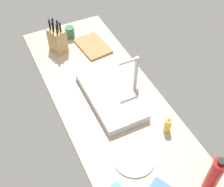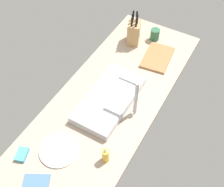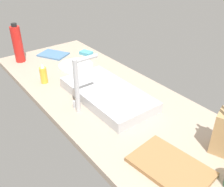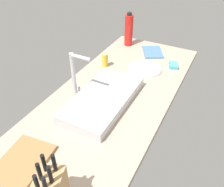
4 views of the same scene
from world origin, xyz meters
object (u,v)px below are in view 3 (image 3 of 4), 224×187
(water_bottle, at_px, (18,44))
(sink_basin, at_px, (107,94))
(soap_bottle, at_px, (44,74))
(dish_sponge, at_px, (86,53))
(cutting_board, at_px, (170,167))
(faucet, at_px, (78,81))
(dish_towel, at_px, (53,54))
(dinner_plate, at_px, (76,65))

(water_bottle, bearing_deg, sink_basin, -166.05)
(soap_bottle, bearing_deg, dish_sponge, -63.26)
(cutting_board, distance_m, soap_bottle, 0.94)
(soap_bottle, bearing_deg, faucet, -176.82)
(sink_basin, relative_size, water_bottle, 2.03)
(soap_bottle, xyz_separation_m, water_bottle, (0.40, -0.00, 0.07))
(water_bottle, relative_size, dish_towel, 1.35)
(sink_basin, xyz_separation_m, cutting_board, (-0.55, 0.11, -0.02))
(cutting_board, relative_size, water_bottle, 1.09)
(faucet, relative_size, water_bottle, 1.04)
(dish_sponge, bearing_deg, water_bottle, 67.89)
(faucet, xyz_separation_m, dinner_plate, (0.47, -0.25, -0.16))
(water_bottle, height_order, dish_towel, water_bottle)
(sink_basin, distance_m, soap_bottle, 0.43)
(dinner_plate, height_order, dish_sponge, dish_sponge)
(faucet, distance_m, water_bottle, 0.79)
(dinner_plate, bearing_deg, water_bottle, 40.77)
(faucet, distance_m, dish_sponge, 0.75)
(water_bottle, height_order, dinner_plate, water_bottle)
(dinner_plate, xyz_separation_m, dish_towel, (0.27, 0.04, 0.00))
(cutting_board, bearing_deg, sink_basin, -11.03)
(soap_bottle, distance_m, dish_sponge, 0.50)
(water_bottle, distance_m, dish_towel, 0.27)
(cutting_board, bearing_deg, dinner_plate, -10.26)
(water_bottle, distance_m, dinner_plate, 0.43)
(sink_basin, height_order, water_bottle, water_bottle)
(water_bottle, bearing_deg, soap_bottle, 179.81)
(faucet, xyz_separation_m, dish_towel, (0.74, -0.21, -0.16))
(cutting_board, distance_m, dish_sponge, 1.21)
(sink_basin, distance_m, dish_towel, 0.74)
(sink_basin, bearing_deg, cutting_board, 168.97)
(cutting_board, relative_size, dish_sponge, 3.31)
(sink_basin, distance_m, cutting_board, 0.57)
(soap_bottle, xyz_separation_m, dinner_plate, (0.09, -0.27, -0.05))
(water_bottle, height_order, dish_sponge, water_bottle)
(dish_sponge, bearing_deg, dish_towel, 56.58)
(soap_bottle, height_order, dinner_plate, soap_bottle)
(water_bottle, bearing_deg, dish_towel, -100.33)
(dish_towel, relative_size, dish_sponge, 2.25)
(sink_basin, height_order, soap_bottle, soap_bottle)
(faucet, height_order, water_bottle, faucet)
(dinner_plate, bearing_deg, dish_towel, 7.75)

